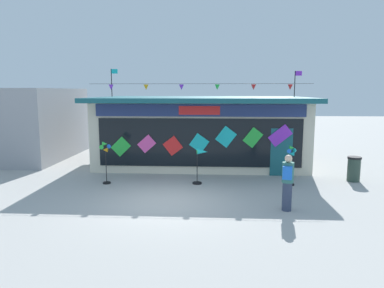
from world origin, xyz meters
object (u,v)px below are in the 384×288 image
Objects in this scene: kite_shop_building at (202,129)px; person_near_camera at (288,182)px; wind_spinner_left at (201,161)px; trash_bin at (354,169)px; wind_spinner_far_left at (105,155)px; wind_spinner_center_left at (291,159)px.

person_near_camera is (2.77, -7.22, -0.75)m from kite_shop_building.
wind_spinner_left is 6.06m from trash_bin.
wind_spinner_left is at bearing 3.25° from wind_spinner_far_left.
wind_spinner_far_left is 1.67× the size of trash_bin.
wind_spinner_far_left is 0.97× the size of person_near_camera.
wind_spinner_far_left is 6.99m from wind_spinner_center_left.
wind_spinner_center_left is at bearing -51.32° from kite_shop_building.
kite_shop_building is at bearing 128.68° from wind_spinner_center_left.
kite_shop_building reaches higher than wind_spinner_far_left.
wind_spinner_center_left is 2.95m from person_near_camera.
trash_bin is at bearing -115.62° from person_near_camera.
kite_shop_building reaches higher than trash_bin.
wind_spinner_left is 0.90× the size of wind_spinner_center_left.
wind_spinner_center_left is (3.49, -4.36, -0.63)m from kite_shop_building.
person_near_camera reaches higher than trash_bin.
kite_shop_building is 6.50× the size of wind_spinner_center_left.
wind_spinner_far_left is 3.62m from wind_spinner_left.
person_near_camera reaches higher than wind_spinner_left.
wind_spinner_left is at bearing -172.69° from trash_bin.
kite_shop_building is 7.26× the size of wind_spinner_left.
wind_spinner_left reaches higher than trash_bin.
wind_spinner_left is 3.92m from person_near_camera.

